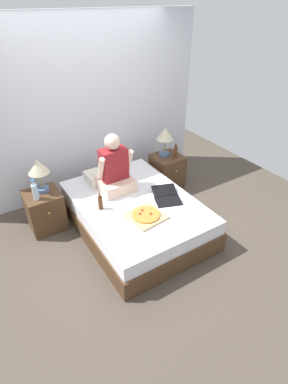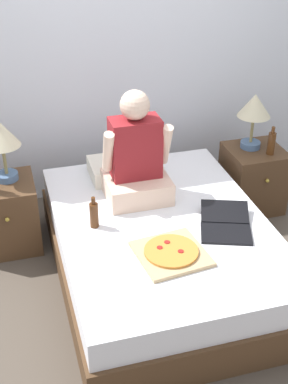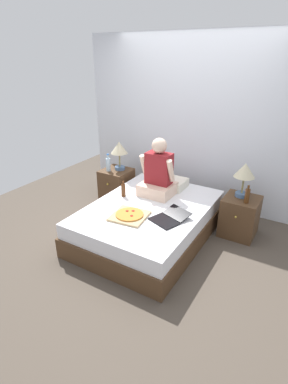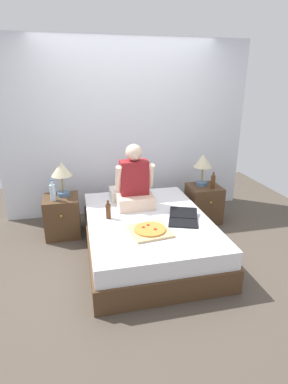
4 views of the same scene
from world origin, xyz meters
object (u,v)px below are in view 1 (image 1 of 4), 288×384
object	(u,v)px
person_seated	(115,170)
beer_bottle_on_bed	(100,203)
beer_bottle	(176,152)
lamp_on_right_nightstand	(165,136)
laptop	(167,197)
nightstand_right	(167,171)
lamp_on_left_nightstand	(38,169)
bed	(135,214)
water_bottle	(35,191)
pizza_box	(146,215)
nightstand_left	(45,210)

from	to	relation	value
person_seated	beer_bottle_on_bed	xyz separation A→B (m)	(-0.36, -0.30, -0.20)
beer_bottle	lamp_on_right_nightstand	bearing A→B (deg)	123.69
laptop	beer_bottle	bearing A→B (deg)	47.17
nightstand_right	lamp_on_right_nightstand	world-z (taller)	lamp_on_right_nightstand
lamp_on_left_nightstand	laptop	size ratio (longest dim) A/B	0.90
lamp_on_left_nightstand	laptop	world-z (taller)	lamp_on_left_nightstand
bed	lamp_on_left_nightstand	size ratio (longest dim) A/B	4.30
lamp_on_left_nightstand	bed	bearing A→B (deg)	-36.58
bed	beer_bottle_on_bed	size ratio (longest dim) A/B	8.79
laptop	person_seated	bearing A→B (deg)	128.48
bed	lamp_on_left_nightstand	xyz separation A→B (m)	(-0.95, 0.71, 0.64)
lamp_on_right_nightstand	nightstand_right	bearing A→B (deg)	-59.07
water_bottle	laptop	size ratio (longest dim) A/B	0.55
lamp_on_right_nightstand	pizza_box	bearing A→B (deg)	-133.70
bed	laptop	world-z (taller)	laptop
water_bottle	lamp_on_right_nightstand	distance (m)	2.05
nightstand_right	beer_bottle_on_bed	xyz separation A→B (m)	(-1.43, -0.59, 0.27)
water_bottle	person_seated	distance (m)	1.01
bed	person_seated	bearing A→B (deg)	102.21
lamp_on_right_nightstand	beer_bottle_on_bed	xyz separation A→B (m)	(-1.40, -0.64, -0.32)
bed	nightstand_right	distance (m)	1.19
lamp_on_right_nightstand	person_seated	distance (m)	1.10
bed	lamp_on_right_nightstand	xyz separation A→B (m)	(0.96, 0.71, 0.64)
lamp_on_left_nightstand	person_seated	bearing A→B (deg)	-21.09
lamp_on_left_nightstand	lamp_on_right_nightstand	size ratio (longest dim) A/B	1.00
lamp_on_right_nightstand	pizza_box	distance (m)	1.53
beer_bottle	beer_bottle_on_bed	distance (m)	1.58
beer_bottle	laptop	xyz separation A→B (m)	(-0.69, -0.75, -0.16)
nightstand_right	person_seated	xyz separation A→B (m)	(-1.07, -0.29, 0.47)
nightstand_right	person_seated	distance (m)	1.20
lamp_on_right_nightstand	pizza_box	size ratio (longest dim) A/B	1.01
person_seated	laptop	size ratio (longest dim) A/B	1.57
water_bottle	lamp_on_right_nightstand	size ratio (longest dim) A/B	0.61
water_bottle	beer_bottle	bearing A→B (deg)	-0.27
nightstand_left	person_seated	distance (m)	1.06
water_bottle	beer_bottle	xyz separation A→B (m)	(2.13, -0.01, -0.02)
bed	pizza_box	xyz separation A→B (m)	(-0.06, -0.36, 0.24)
nightstand_left	lamp_on_right_nightstand	distance (m)	2.04
beer_bottle	person_seated	xyz separation A→B (m)	(-1.14, -0.19, 0.11)
bed	lamp_on_left_nightstand	distance (m)	1.34
bed	beer_bottle	distance (m)	1.26
laptop	nightstand_left	bearing A→B (deg)	148.01
laptop	pizza_box	bearing A→B (deg)	-158.27
nightstand_right	bed	bearing A→B (deg)	-146.51
bed	person_seated	distance (m)	0.64
bed	beer_bottle_on_bed	bearing A→B (deg)	171.45
lamp_on_left_nightstand	beer_bottle	size ratio (longest dim) A/B	1.96
nightstand_right	person_seated	size ratio (longest dim) A/B	0.68
lamp_on_left_nightstand	beer_bottle_on_bed	distance (m)	0.88
lamp_on_right_nightstand	person_seated	bearing A→B (deg)	-162.12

